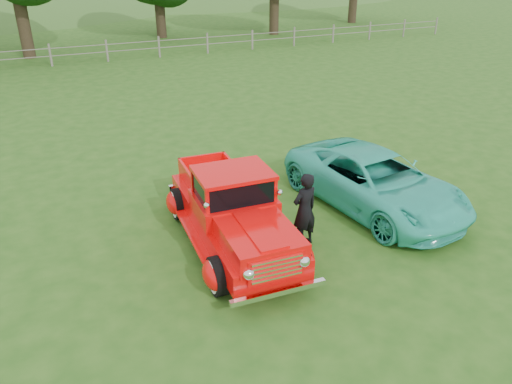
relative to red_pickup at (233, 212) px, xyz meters
name	(u,v)px	position (x,y,z in m)	size (l,w,h in m)	color
ground	(291,259)	(0.86, -1.03, -0.80)	(140.00, 140.00, 0.00)	#235316
distant_hills	(24,44)	(-3.22, 58.43, -5.34)	(116.00, 60.00, 18.00)	#316525
fence_line	(107,51)	(0.86, 20.97, -0.19)	(48.00, 0.12, 1.20)	slate
red_pickup	(233,212)	(0.00, 0.00, 0.00)	(2.42, 5.07, 1.78)	black
teal_sedan	(375,181)	(3.85, 0.20, -0.10)	(2.30, 4.99, 1.39)	#32CBAE
man	(304,210)	(1.39, -0.62, 0.04)	(0.61, 0.40, 1.68)	black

